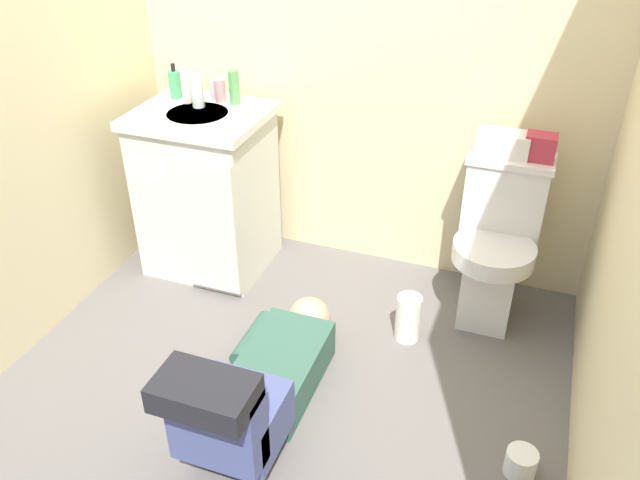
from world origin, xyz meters
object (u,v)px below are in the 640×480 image
at_px(bottle_pink, 220,91).
at_px(toilet_paper_roll, 521,463).
at_px(vanity_cabinet, 208,190).
at_px(toilet, 496,243).
at_px(person_plumber, 258,383).
at_px(bottle_clear, 197,91).
at_px(tissue_box, 503,143).
at_px(paper_towel_roll, 408,318).
at_px(faucet, 213,91).
at_px(soap_dispenser, 175,84).
at_px(bottle_green, 234,87).
at_px(bottle_white, 186,86).
at_px(toiletry_bag, 540,147).

relative_size(bottle_pink, toilet_paper_roll, 0.98).
height_order(vanity_cabinet, bottle_pink, bottle_pink).
height_order(toilet, toilet_paper_roll, toilet).
bearing_deg(toilet, person_plumber, -126.63).
bearing_deg(bottle_clear, tissue_box, 4.46).
xyz_separation_m(tissue_box, paper_towel_roll, (-0.25, -0.41, -0.69)).
xyz_separation_m(faucet, tissue_box, (1.34, 0.02, -0.07)).
distance_m(soap_dispenser, bottle_green, 0.30).
relative_size(soap_dispenser, bottle_green, 1.05).
bearing_deg(toilet, bottle_clear, -179.34).
relative_size(faucet, paper_towel_roll, 0.46).
height_order(vanity_cabinet, tissue_box, tissue_box).
bearing_deg(person_plumber, bottle_pink, 121.24).
height_order(bottle_pink, toilet_paper_roll, bottle_pink).
bearing_deg(bottle_green, bottle_pink, -178.79).
bearing_deg(bottle_green, bottle_clear, -145.78).
relative_size(bottle_white, bottle_clear, 1.04).
xyz_separation_m(vanity_cabinet, toilet_paper_roll, (1.62, -0.82, -0.37)).
bearing_deg(toilet, paper_towel_roll, -133.20).
relative_size(tissue_box, bottle_clear, 1.46).
bearing_deg(toiletry_bag, faucet, -179.32).
relative_size(person_plumber, bottle_white, 6.77).
bearing_deg(bottle_clear, faucet, 70.93).
bearing_deg(bottle_clear, soap_dispenser, 156.48).
xyz_separation_m(bottle_white, bottle_pink, (0.14, 0.06, -0.02)).
bearing_deg(bottle_pink, bottle_green, 1.21).
distance_m(faucet, tissue_box, 1.34).
bearing_deg(toilet_paper_roll, tissue_box, 106.24).
height_order(faucet, tissue_box, faucet).
bearing_deg(toilet_paper_roll, bottle_clear, 152.24).
height_order(vanity_cabinet, soap_dispenser, soap_dispenser).
height_order(toilet, soap_dispenser, soap_dispenser).
xyz_separation_m(soap_dispenser, toilet_paper_roll, (1.82, -0.94, -0.84)).
relative_size(tissue_box, paper_towel_roll, 1.01).
bearing_deg(tissue_box, toilet_paper_roll, -73.76).
relative_size(vanity_cabinet, bottle_green, 5.20).
bearing_deg(bottle_green, person_plumber, -61.87).
xyz_separation_m(toilet, toiletry_bag, (0.10, 0.09, 0.44)).
height_order(toiletry_bag, soap_dispenser, soap_dispenser).
bearing_deg(bottle_pink, toilet, -3.28).
distance_m(toilet, bottle_green, 1.39).
relative_size(tissue_box, bottle_white, 1.40).
xyz_separation_m(person_plumber, bottle_clear, (-0.70, 0.95, 0.72)).
xyz_separation_m(bottle_green, paper_towel_roll, (0.98, -0.40, -0.79)).
bearing_deg(soap_dispenser, paper_towel_roll, -16.27).
bearing_deg(bottle_pink, faucet, -172.71).
height_order(tissue_box, soap_dispenser, soap_dispenser).
height_order(bottle_clear, paper_towel_roll, bottle_clear).
height_order(person_plumber, tissue_box, tissue_box).
distance_m(vanity_cabinet, tissue_box, 1.40).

